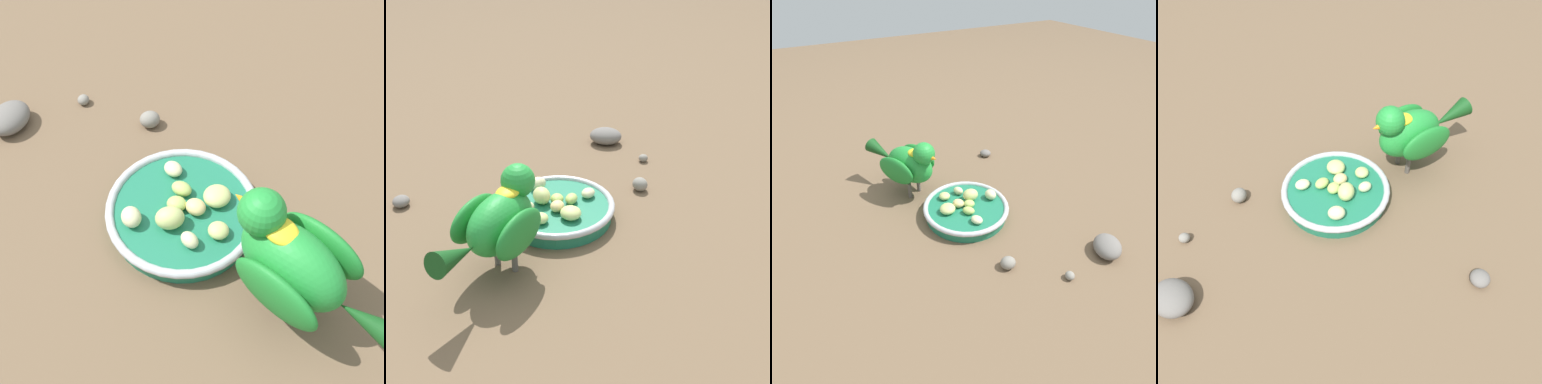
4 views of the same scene
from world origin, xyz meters
The scene contains 15 objects.
ground_plane centered at (0.00, 0.00, 0.00)m, with size 4.00×4.00×0.00m, color brown.
feeding_bowl centered at (-0.01, -0.02, 0.02)m, with size 0.19×0.19×0.03m.
apple_piece_0 centered at (-0.02, -0.06, 0.03)m, with size 0.03×0.03×0.02m, color #C6D17A.
apple_piece_1 centered at (-0.01, -0.01, 0.03)m, with size 0.02×0.02×0.02m, color #B2CC66.
apple_piece_2 centered at (-0.03, 0.01, 0.04)m, with size 0.04×0.03×0.03m, color #C6D17A.
apple_piece_3 centered at (0.04, -0.02, 0.03)m, with size 0.03×0.02×0.02m, color beige.
apple_piece_4 centered at (-0.06, -0.04, 0.03)m, with size 0.03×0.02×0.02m, color #C6D17A.
apple_piece_5 centered at (0.01, -0.02, 0.03)m, with size 0.03×0.02×0.02m, color #B2CC66.
apple_piece_6 centered at (-0.01, 0.05, 0.04)m, with size 0.03×0.02×0.02m, color beige.
apple_piece_7 centered at (-0.02, -0.03, 0.03)m, with size 0.03×0.02×0.02m, color #E5C67F.
apple_piece_8 centered at (-0.06, -0.01, 0.03)m, with size 0.02×0.02×0.02m, color beige.
parrot centered at (-0.16, -0.09, 0.09)m, with size 0.21×0.14×0.15m.
rock_large centered at (0.22, 0.17, 0.02)m, with size 0.07×0.05×0.03m, color slate.
pebble_1 centered at (0.16, -0.02, 0.01)m, with size 0.03×0.03×0.02m, color gray.
pebble_2 centered at (0.24, 0.06, 0.01)m, with size 0.02×0.02×0.01m, color gray.
Camera 1 is at (-0.34, 0.09, 0.53)m, focal length 46.27 mm.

